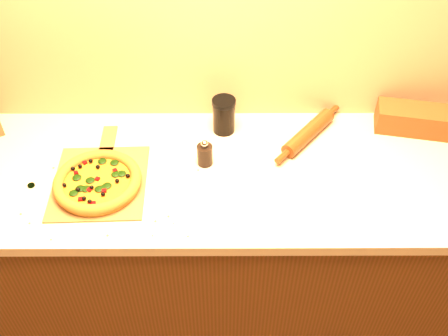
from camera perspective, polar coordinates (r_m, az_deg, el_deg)
cabinet at (r=2.12m, az=-1.27°, el=-9.32°), size 2.80×0.65×0.86m
countertop at (r=1.78m, az=-1.49°, el=-0.72°), size 2.84×0.68×0.04m
pizza_peel at (r=1.78m, az=-13.94°, el=-1.25°), size 0.33×0.48×0.01m
pizza at (r=1.74m, az=-14.24°, el=-1.53°), size 0.30×0.30×0.04m
bottle_cap at (r=1.83m, az=-21.18°, el=-1.87°), size 0.03×0.03×0.01m
pepper_grinder at (r=1.76m, az=-2.21°, el=1.59°), size 0.06×0.06×0.11m
rolling_pin at (r=1.90m, az=9.63°, el=4.02°), size 0.28×0.33×0.06m
bread_bag at (r=2.04m, az=21.88°, el=5.07°), size 0.37×0.18×0.10m
dark_jar at (r=1.88m, az=-0.02°, el=6.05°), size 0.09×0.09×0.14m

